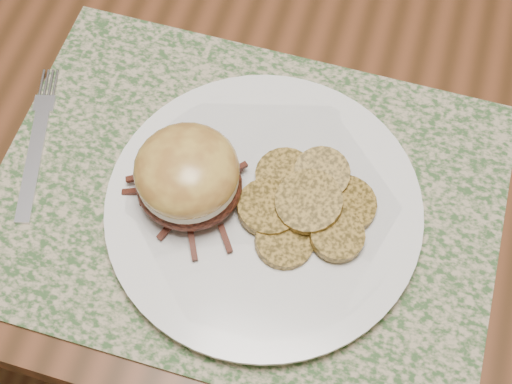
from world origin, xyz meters
TOP-DOWN VIEW (x-y plane):
  - ground at (0.00, 0.00)m, footprint 3.50×3.50m
  - placemat at (0.28, -0.26)m, footprint 0.45×0.33m
  - dinner_plate at (0.30, -0.26)m, footprint 0.26×0.26m
  - pork_sandwich at (0.23, -0.27)m, footprint 0.10×0.10m
  - roasted_potatoes at (0.33, -0.26)m, footprint 0.13×0.13m
  - fork at (0.07, -0.25)m, footprint 0.06×0.16m

SIDE VIEW (x-z plane):
  - ground at x=0.00m, z-range 0.00..0.00m
  - placemat at x=0.28m, z-range 0.75..0.75m
  - fork at x=0.07m, z-range 0.75..0.76m
  - dinner_plate at x=0.30m, z-range 0.75..0.77m
  - roasted_potatoes at x=0.33m, z-range 0.76..0.79m
  - pork_sandwich at x=0.23m, z-range 0.77..0.84m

